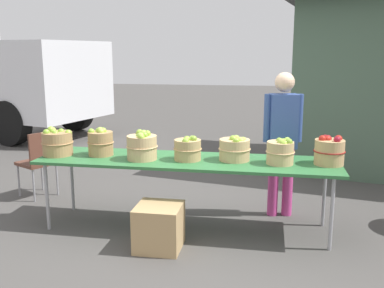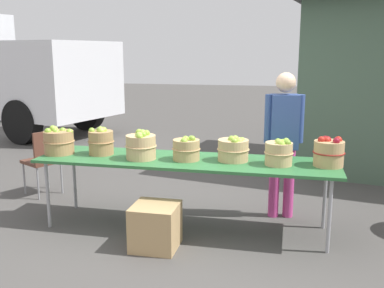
{
  "view_description": "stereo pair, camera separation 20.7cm",
  "coord_description": "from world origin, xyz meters",
  "px_view_note": "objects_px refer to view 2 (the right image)",
  "views": [
    {
      "loc": [
        0.82,
        -4.35,
        1.85
      ],
      "look_at": [
        0.0,
        0.3,
        0.85
      ],
      "focal_mm": 41.3,
      "sensor_mm": 36.0,
      "label": 1
    },
    {
      "loc": [
        1.03,
        -4.31,
        1.85
      ],
      "look_at": [
        0.0,
        0.3,
        0.85
      ],
      "focal_mm": 41.3,
      "sensor_mm": 36.0,
      "label": 2
    }
  ],
  "objects_px": {
    "apple_basket_green_5": "(279,152)",
    "produce_crate": "(156,226)",
    "apple_basket_green_3": "(186,149)",
    "market_table": "(186,162)",
    "apple_basket_green_2": "(141,146)",
    "folding_chair": "(44,157)",
    "apple_basket_green_0": "(59,141)",
    "apple_basket_green_4": "(233,149)",
    "vendor_adult": "(284,134)",
    "apple_basket_red_0": "(329,152)",
    "apple_basket_green_1": "(101,141)"
  },
  "relations": [
    {
      "from": "apple_basket_green_0",
      "to": "apple_basket_green_3",
      "type": "bearing_deg",
      "value": 0.97
    },
    {
      "from": "market_table",
      "to": "apple_basket_green_2",
      "type": "bearing_deg",
      "value": -170.39
    },
    {
      "from": "vendor_adult",
      "to": "apple_basket_green_3",
      "type": "bearing_deg",
      "value": 20.39
    },
    {
      "from": "apple_basket_green_5",
      "to": "apple_basket_red_0",
      "type": "xyz_separation_m",
      "value": [
        0.47,
        0.06,
        0.01
      ]
    },
    {
      "from": "vendor_adult",
      "to": "apple_basket_green_0",
      "type": "bearing_deg",
      "value": 3.61
    },
    {
      "from": "market_table",
      "to": "produce_crate",
      "type": "relative_size",
      "value": 7.29
    },
    {
      "from": "produce_crate",
      "to": "apple_basket_red_0",
      "type": "bearing_deg",
      "value": 20.01
    },
    {
      "from": "apple_basket_green_1",
      "to": "apple_basket_red_0",
      "type": "relative_size",
      "value": 1.0
    },
    {
      "from": "apple_basket_green_1",
      "to": "apple_basket_red_0",
      "type": "height_order",
      "value": "apple_basket_green_1"
    },
    {
      "from": "apple_basket_green_4",
      "to": "apple_basket_green_5",
      "type": "distance_m",
      "value": 0.46
    },
    {
      "from": "apple_basket_green_4",
      "to": "apple_basket_green_5",
      "type": "height_order",
      "value": "apple_basket_green_5"
    },
    {
      "from": "apple_basket_green_1",
      "to": "vendor_adult",
      "type": "bearing_deg",
      "value": 15.41
    },
    {
      "from": "apple_basket_green_2",
      "to": "produce_crate",
      "type": "height_order",
      "value": "apple_basket_green_2"
    },
    {
      "from": "apple_basket_green_2",
      "to": "apple_basket_green_5",
      "type": "xyz_separation_m",
      "value": [
        1.4,
        0.05,
        -0.01
      ]
    },
    {
      "from": "apple_basket_green_1",
      "to": "apple_basket_red_0",
      "type": "bearing_deg",
      "value": 0.37
    },
    {
      "from": "apple_basket_green_4",
      "to": "apple_basket_red_0",
      "type": "xyz_separation_m",
      "value": [
        0.93,
        -0.01,
        0.02
      ]
    },
    {
      "from": "apple_basket_green_2",
      "to": "market_table",
      "type": "bearing_deg",
      "value": 9.61
    },
    {
      "from": "apple_basket_green_3",
      "to": "apple_basket_green_4",
      "type": "height_order",
      "value": "apple_basket_green_4"
    },
    {
      "from": "market_table",
      "to": "produce_crate",
      "type": "height_order",
      "value": "market_table"
    },
    {
      "from": "apple_basket_green_1",
      "to": "apple_basket_green_5",
      "type": "distance_m",
      "value": 1.89
    },
    {
      "from": "apple_basket_green_0",
      "to": "folding_chair",
      "type": "relative_size",
      "value": 0.39
    },
    {
      "from": "apple_basket_green_0",
      "to": "apple_basket_green_4",
      "type": "distance_m",
      "value": 1.9
    },
    {
      "from": "apple_basket_green_4",
      "to": "folding_chair",
      "type": "bearing_deg",
      "value": 166.12
    },
    {
      "from": "apple_basket_green_2",
      "to": "apple_basket_green_3",
      "type": "bearing_deg",
      "value": 6.61
    },
    {
      "from": "apple_basket_green_2",
      "to": "apple_basket_red_0",
      "type": "bearing_deg",
      "value": 3.6
    },
    {
      "from": "market_table",
      "to": "apple_basket_green_5",
      "type": "distance_m",
      "value": 0.96
    },
    {
      "from": "apple_basket_green_3",
      "to": "apple_basket_green_2",
      "type": "bearing_deg",
      "value": -173.39
    },
    {
      "from": "apple_basket_green_5",
      "to": "vendor_adult",
      "type": "relative_size",
      "value": 0.18
    },
    {
      "from": "apple_basket_green_5",
      "to": "apple_basket_red_0",
      "type": "relative_size",
      "value": 0.93
    },
    {
      "from": "apple_basket_green_5",
      "to": "produce_crate",
      "type": "bearing_deg",
      "value": -155.3
    },
    {
      "from": "vendor_adult",
      "to": "produce_crate",
      "type": "bearing_deg",
      "value": 33.07
    },
    {
      "from": "apple_basket_green_4",
      "to": "apple_basket_red_0",
      "type": "relative_size",
      "value": 1.08
    },
    {
      "from": "apple_basket_green_3",
      "to": "folding_chair",
      "type": "relative_size",
      "value": 0.34
    },
    {
      "from": "apple_basket_green_2",
      "to": "apple_basket_green_4",
      "type": "bearing_deg",
      "value": 7.59
    },
    {
      "from": "apple_basket_red_0",
      "to": "produce_crate",
      "type": "distance_m",
      "value": 1.82
    },
    {
      "from": "apple_basket_green_3",
      "to": "produce_crate",
      "type": "height_order",
      "value": "apple_basket_green_3"
    },
    {
      "from": "apple_basket_green_0",
      "to": "apple_basket_red_0",
      "type": "relative_size",
      "value": 1.1
    },
    {
      "from": "apple_basket_green_5",
      "to": "vendor_adult",
      "type": "xyz_separation_m",
      "value": [
        0.03,
        0.58,
        0.08
      ]
    },
    {
      "from": "apple_basket_green_0",
      "to": "apple_basket_green_1",
      "type": "distance_m",
      "value": 0.47
    },
    {
      "from": "apple_basket_green_0",
      "to": "apple_basket_green_4",
      "type": "xyz_separation_m",
      "value": [
        1.9,
        0.1,
        -0.02
      ]
    },
    {
      "from": "apple_basket_green_1",
      "to": "apple_basket_green_0",
      "type": "bearing_deg",
      "value": -171.06
    },
    {
      "from": "apple_basket_green_4",
      "to": "folding_chair",
      "type": "height_order",
      "value": "apple_basket_green_4"
    },
    {
      "from": "vendor_adult",
      "to": "folding_chair",
      "type": "bearing_deg",
      "value": -12.8
    },
    {
      "from": "apple_basket_green_2",
      "to": "apple_basket_green_5",
      "type": "distance_m",
      "value": 1.4
    },
    {
      "from": "apple_basket_red_0",
      "to": "apple_basket_green_5",
      "type": "bearing_deg",
      "value": -172.19
    },
    {
      "from": "apple_basket_green_4",
      "to": "apple_basket_red_0",
      "type": "bearing_deg",
      "value": -0.49
    },
    {
      "from": "apple_basket_green_0",
      "to": "apple_basket_green_2",
      "type": "relative_size",
      "value": 1.03
    },
    {
      "from": "apple_basket_green_2",
      "to": "apple_basket_green_0",
      "type": "bearing_deg",
      "value": 178.18
    },
    {
      "from": "apple_basket_green_0",
      "to": "produce_crate",
      "type": "distance_m",
      "value": 1.49
    },
    {
      "from": "produce_crate",
      "to": "apple_basket_green_5",
      "type": "bearing_deg",
      "value": 24.7
    }
  ]
}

